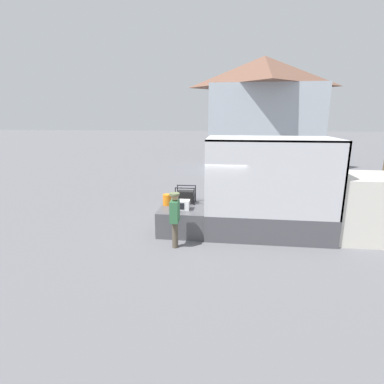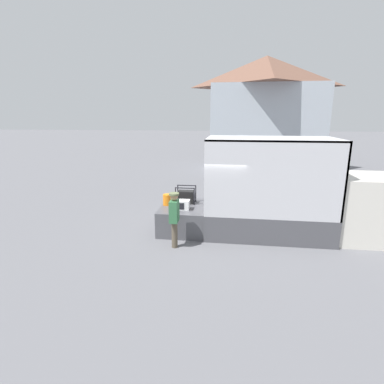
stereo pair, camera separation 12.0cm
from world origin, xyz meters
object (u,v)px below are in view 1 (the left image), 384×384
at_px(microwave, 181,205).
at_px(orange_bucket, 167,200).
at_px(box_truck, 316,208).
at_px(portable_generator, 186,197).
at_px(worker_person, 175,215).

xyz_separation_m(microwave, orange_bucket, (-0.58, 0.43, 0.03)).
xyz_separation_m(box_truck, microwave, (-4.45, -0.44, 0.09)).
bearing_deg(microwave, orange_bucket, 143.50).
xyz_separation_m(portable_generator, orange_bucket, (-0.63, -0.36, -0.04)).
bearing_deg(microwave, worker_person, -90.73).
bearing_deg(microwave, box_truck, 5.64).
xyz_separation_m(box_truck, orange_bucket, (-5.03, -0.01, 0.12)).
bearing_deg(microwave, portable_generator, 86.70).
bearing_deg(box_truck, orange_bucket, -179.90).
relative_size(box_truck, orange_bucket, 16.37).
distance_m(microwave, portable_generator, 0.79).
relative_size(box_truck, microwave, 11.68).
bearing_deg(orange_bucket, portable_generator, 29.52).
xyz_separation_m(microwave, portable_generator, (0.05, 0.79, 0.07)).
height_order(box_truck, microwave, box_truck).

